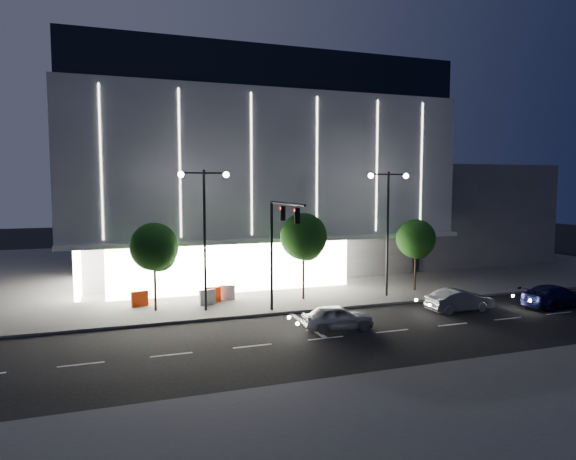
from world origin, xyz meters
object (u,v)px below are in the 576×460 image
(car_third, at_px, (555,296))
(barrier_b, at_px, (227,292))
(tree_mid, at_px, (304,239))
(barrier_a, at_px, (140,299))
(street_lamp_east, at_px, (388,215))
(car_lead, at_px, (337,317))
(traffic_mast, at_px, (279,236))
(tree_left, at_px, (155,249))
(car_second, at_px, (459,300))
(tree_right, at_px, (416,241))
(barrier_d, at_px, (207,297))
(street_lamp_west, at_px, (204,219))
(barrier_c, at_px, (213,294))

(car_third, relative_size, barrier_b, 4.59)
(tree_mid, relative_size, barrier_a, 5.59)
(street_lamp_east, relative_size, car_lead, 2.23)
(traffic_mast, bearing_deg, street_lamp_east, 16.48)
(barrier_b, bearing_deg, tree_left, -145.94)
(tree_mid, xyz_separation_m, car_second, (8.37, -5.99, -3.62))
(tree_right, height_order, barrier_b, tree_right)
(barrier_d, bearing_deg, street_lamp_west, -117.30)
(street_lamp_west, bearing_deg, barrier_c, 68.92)
(car_lead, height_order, barrier_d, car_lead)
(barrier_b, bearing_deg, traffic_mast, -51.74)
(barrier_c, bearing_deg, barrier_d, -121.49)
(barrier_c, bearing_deg, tree_mid, -8.90)
(traffic_mast, relative_size, tree_mid, 1.15)
(barrier_b, relative_size, barrier_d, 1.00)
(tree_mid, relative_size, car_third, 1.22)
(tree_right, relative_size, barrier_d, 5.01)
(barrier_c, bearing_deg, barrier_a, 179.62)
(car_lead, bearing_deg, barrier_d, 41.74)
(street_lamp_west, xyz_separation_m, barrier_d, (0.38, 1.54, -5.31))
(street_lamp_west, relative_size, barrier_a, 8.18)
(car_lead, xyz_separation_m, barrier_a, (-10.16, 8.68, -0.04))
(street_lamp_east, xyz_separation_m, barrier_a, (-16.88, 2.50, -5.31))
(tree_right, bearing_deg, street_lamp_west, -176.36)
(street_lamp_west, xyz_separation_m, car_lead, (6.28, -6.18, -5.27))
(car_lead, bearing_deg, tree_mid, -1.54)
(street_lamp_west, xyz_separation_m, street_lamp_east, (13.00, 0.00, 0.00))
(tree_right, relative_size, car_lead, 1.37)
(street_lamp_west, distance_m, barrier_d, 5.54)
(traffic_mast, distance_m, barrier_d, 7.06)
(car_second, xyz_separation_m, car_third, (6.72, -1.13, 0.02))
(barrier_a, bearing_deg, car_second, -37.09)
(traffic_mast, distance_m, tree_mid, 4.82)
(street_lamp_east, bearing_deg, street_lamp_west, 180.00)
(car_lead, xyz_separation_m, barrier_c, (-5.41, 8.44, -0.04))
(tree_mid, bearing_deg, traffic_mast, -129.42)
(barrier_d, bearing_deg, car_lead, -65.91)
(tree_left, xyz_separation_m, barrier_a, (-0.90, 1.48, -3.38))
(tree_right, bearing_deg, car_lead, -143.53)
(tree_right, bearing_deg, barrier_d, 178.11)
(traffic_mast, relative_size, barrier_b, 6.43)
(street_lamp_west, bearing_deg, barrier_a, 147.22)
(car_lead, distance_m, barrier_b, 9.76)
(car_lead, distance_m, barrier_c, 10.03)
(traffic_mast, xyz_separation_m, barrier_b, (-2.06, 5.22, -4.38))
(car_lead, height_order, barrier_a, car_lead)
(barrier_a, relative_size, barrier_c, 1.00)
(street_lamp_east, relative_size, tree_right, 1.63)
(barrier_a, bearing_deg, barrier_c, -18.80)
(street_lamp_east, distance_m, tree_mid, 6.27)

